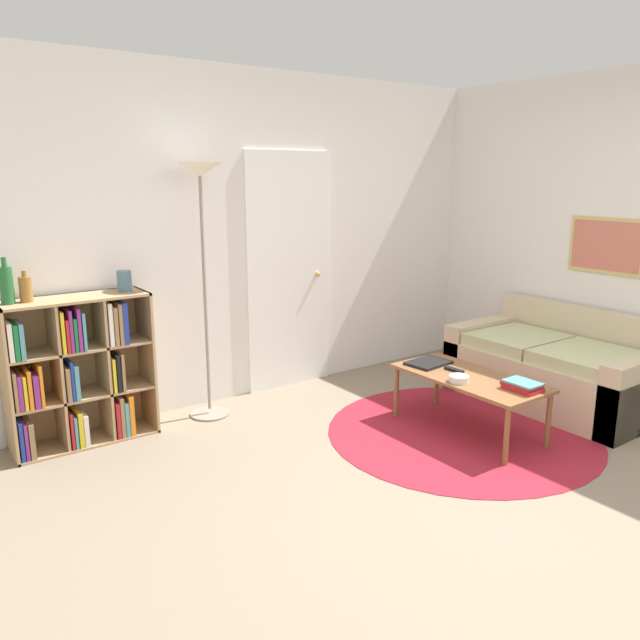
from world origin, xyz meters
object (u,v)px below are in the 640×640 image
object	(u,v)px
laptop	(428,363)
bottle_left	(6,285)
bookshelf	(76,373)
couch	(559,369)
bowl	(459,379)
vase_on_shelf	(124,281)
floor_lamp	(201,211)
bottle_middle	(26,289)
coffee_table	(469,381)

from	to	relation	value
laptop	bottle_left	xyz separation A→B (m)	(-2.62, 1.05, 0.71)
bookshelf	couch	world-z (taller)	bookshelf
bowl	vase_on_shelf	size ratio (longest dim) A/B	0.96
couch	bookshelf	bearing A→B (deg)	157.08
floor_lamp	bottle_middle	world-z (taller)	floor_lamp
bottle_middle	vase_on_shelf	distance (m)	0.62
couch	bottle_left	bearing A→B (deg)	159.07
coffee_table	bowl	size ratio (longest dim) A/B	7.97
bottle_middle	bottle_left	bearing A→B (deg)	-178.79
bookshelf	coffee_table	xyz separation A→B (m)	(2.29, -1.43, -0.12)
laptop	couch	bearing A→B (deg)	-18.59
couch	coffee_table	distance (m)	1.09
floor_lamp	couch	xyz separation A→B (m)	(2.44, -1.36, -1.28)
laptop	bookshelf	bearing A→B (deg)	155.05
bookshelf	bottle_middle	size ratio (longest dim) A/B	5.04
coffee_table	bottle_left	xyz separation A→B (m)	(-2.65, 1.43, 0.76)
vase_on_shelf	bowl	bearing A→B (deg)	-39.76
laptop	floor_lamp	bearing A→B (deg)	143.31
couch	bowl	world-z (taller)	couch
bottle_left	bottle_middle	size ratio (longest dim) A/B	1.46
floor_lamp	bowl	distance (m)	2.16
coffee_table	couch	bearing A→B (deg)	-0.11
coffee_table	bowl	world-z (taller)	bowl
couch	bottle_middle	bearing A→B (deg)	158.48
bottle_left	laptop	bearing A→B (deg)	-21.90
coffee_table	bowl	distance (m)	0.18
bookshelf	bottle_middle	bearing A→B (deg)	179.37
coffee_table	laptop	distance (m)	0.38
floor_lamp	laptop	size ratio (longest dim) A/B	5.67
floor_lamp	bottle_middle	xyz separation A→B (m)	(-1.19, 0.07, -0.45)
coffee_table	vase_on_shelf	distance (m)	2.49
bottle_left	bottle_middle	distance (m)	0.11
floor_lamp	vase_on_shelf	size ratio (longest dim) A/B	13.07
vase_on_shelf	bookshelf	bearing A→B (deg)	179.55
floor_lamp	bottle_left	xyz separation A→B (m)	(-1.30, 0.07, -0.41)
floor_lamp	bowl	size ratio (longest dim) A/B	13.67
laptop	bowl	world-z (taller)	bowl
bookshelf	laptop	bearing A→B (deg)	-24.95
couch	laptop	bearing A→B (deg)	161.41
bookshelf	bowl	world-z (taller)	bookshelf
laptop	vase_on_shelf	world-z (taller)	vase_on_shelf
bookshelf	laptop	distance (m)	2.50
coffee_table	vase_on_shelf	xyz separation A→B (m)	(-1.92, 1.42, 0.71)
couch	bottle_middle	distance (m)	3.99
floor_lamp	vase_on_shelf	xyz separation A→B (m)	(-0.57, 0.06, -0.46)
bottle_left	coffee_table	bearing A→B (deg)	-28.29
couch	laptop	distance (m)	1.19
coffee_table	bowl	bearing A→B (deg)	-164.21
coffee_table	bookshelf	bearing A→B (deg)	148.12
bowl	couch	bearing A→B (deg)	1.96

